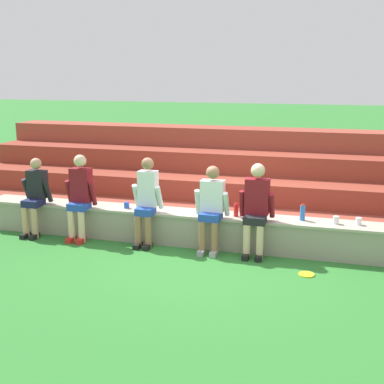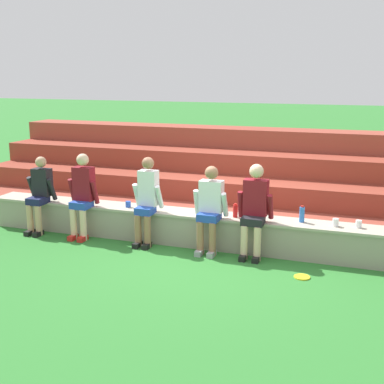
% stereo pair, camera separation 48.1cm
% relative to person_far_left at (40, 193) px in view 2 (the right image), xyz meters
% --- Properties ---
extents(ground_plane, '(80.00, 80.00, 0.00)m').
position_rel_person_far_left_xyz_m(ground_plane, '(3.15, 0.02, -0.71)').
color(ground_plane, '#2D752D').
extents(stone_seating_wall, '(8.33, 0.53, 0.54)m').
position_rel_person_far_left_xyz_m(stone_seating_wall, '(3.15, 0.27, -0.43)').
color(stone_seating_wall, gray).
rests_on(stone_seating_wall, ground).
extents(brick_bleachers, '(11.03, 3.11, 1.62)m').
position_rel_person_far_left_xyz_m(brick_bleachers, '(3.15, 2.58, -0.11)').
color(brick_bleachers, '#974031').
rests_on(brick_bleachers, ground).
extents(person_far_left, '(0.50, 0.55, 1.34)m').
position_rel_person_far_left_xyz_m(person_far_left, '(0.00, 0.00, 0.00)').
color(person_far_left, tan).
rests_on(person_far_left, ground).
extents(person_left_of_center, '(0.52, 0.49, 1.45)m').
position_rel_person_far_left_xyz_m(person_left_of_center, '(0.87, -0.01, 0.06)').
color(person_left_of_center, beige).
rests_on(person_left_of_center, ground).
extents(person_center, '(0.48, 0.51, 1.45)m').
position_rel_person_far_left_xyz_m(person_center, '(2.06, 0.02, 0.05)').
color(person_center, '#996B4C').
rests_on(person_center, ground).
extents(person_right_of_center, '(0.54, 0.49, 1.37)m').
position_rel_person_far_left_xyz_m(person_right_of_center, '(3.15, -0.01, 0.03)').
color(person_right_of_center, '#996B4C').
rests_on(person_right_of_center, ground).
extents(person_far_right, '(0.55, 0.53, 1.43)m').
position_rel_person_far_left_xyz_m(person_far_right, '(3.85, 0.04, 0.07)').
color(person_far_right, beige).
rests_on(person_far_right, ground).
extents(water_bottle_mid_left, '(0.08, 0.08, 0.26)m').
position_rel_person_far_left_xyz_m(water_bottle_mid_left, '(4.53, 0.31, -0.05)').
color(water_bottle_mid_left, blue).
rests_on(water_bottle_mid_left, stone_seating_wall).
extents(water_bottle_near_left, '(0.08, 0.08, 0.22)m').
position_rel_person_far_left_xyz_m(water_bottle_near_left, '(3.50, 0.24, -0.07)').
color(water_bottle_near_left, red).
rests_on(water_bottle_near_left, stone_seating_wall).
extents(plastic_cup_middle, '(0.09, 0.09, 0.12)m').
position_rel_person_far_left_xyz_m(plastic_cup_middle, '(5.04, 0.25, -0.12)').
color(plastic_cup_middle, white).
rests_on(plastic_cup_middle, stone_seating_wall).
extents(plastic_cup_right_end, '(0.09, 0.09, 0.10)m').
position_rel_person_far_left_xyz_m(plastic_cup_right_end, '(1.61, 0.23, -0.13)').
color(plastic_cup_right_end, blue).
rests_on(plastic_cup_right_end, stone_seating_wall).
extents(plastic_cup_left_end, '(0.09, 0.09, 0.11)m').
position_rel_person_far_left_xyz_m(plastic_cup_left_end, '(5.37, 0.30, -0.12)').
color(plastic_cup_left_end, white).
rests_on(plastic_cup_left_end, stone_seating_wall).
extents(frisbee, '(0.22, 0.22, 0.02)m').
position_rel_person_far_left_xyz_m(frisbee, '(4.69, -0.60, -0.70)').
color(frisbee, yellow).
rests_on(frisbee, ground).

